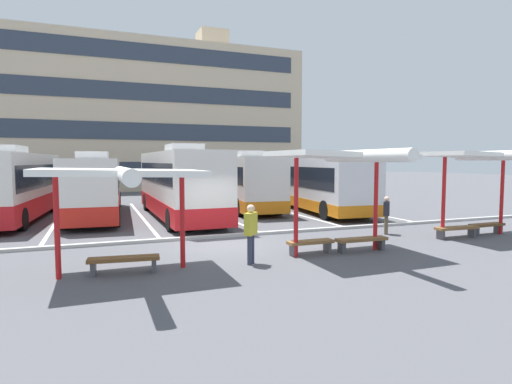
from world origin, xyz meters
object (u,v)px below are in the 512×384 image
coach_bus_2 (179,184)px  bench_3 (362,241)px  waiting_passenger_0 (251,230)px  coach_bus_1 (96,187)px  waiting_passenger_2 (386,213)px  waiting_shelter_1 (122,175)px  waiting_shelter_3 (481,157)px  coach_bus_0 (14,187)px  bench_2 (311,244)px  coach_bus_3 (243,182)px  waiting_shelter_2 (343,158)px  bench_5 (487,226)px  bench_1 (124,261)px  coach_bus_4 (316,183)px  bench_4 (457,229)px

coach_bus_2 → bench_3: bearing=-68.1°
waiting_passenger_0 → coach_bus_1: bearing=108.0°
bench_3 → waiting_passenger_2: size_ratio=1.17×
waiting_shelter_1 → waiting_shelter_3: (13.26, 0.65, 0.50)m
coach_bus_0 → bench_2: size_ratio=6.87×
coach_bus_3 → waiting_shelter_1: size_ratio=2.29×
coach_bus_3 → coach_bus_1: bearing=-175.9°
waiting_shelter_3 → waiting_passenger_0: bearing=-175.7°
waiting_shelter_2 → waiting_shelter_3: waiting_shelter_3 is taller
bench_5 → bench_2: bearing=-176.0°
bench_1 → waiting_passenger_0: bearing=-4.4°
waiting_shelter_2 → bench_2: 2.92m
coach_bus_4 → bench_3: size_ratio=6.22×
waiting_passenger_0 → waiting_passenger_2: 7.38m
coach_bus_1 → waiting_shelter_3: size_ratio=2.59×
waiting_shelter_2 → bench_3: size_ratio=2.72×
bench_2 → waiting_passenger_0: waiting_passenger_0 is taller
coach_bus_4 → waiting_shelter_2: bearing=-115.3°
waiting_shelter_2 → waiting_shelter_3: (6.64, 0.64, 0.04)m
waiting_shelter_2 → waiting_passenger_0: (-3.13, -0.10, -2.07)m
coach_bus_3 → bench_1: (-7.95, -13.19, -1.34)m
bench_4 → waiting_shelter_3: bearing=-12.1°
bench_4 → waiting_passenger_2: (-1.98, 1.71, 0.54)m
bench_5 → bench_3: bearing=-173.1°
bench_2 → bench_3: (1.80, -0.21, 0.01)m
waiting_passenger_0 → waiting_passenger_2: size_ratio=1.12×
coach_bus_4 → waiting_shelter_2: coach_bus_4 is taller
coach_bus_1 → waiting_shelter_1: coach_bus_1 is taller
waiting_shelter_1 → waiting_passenger_2: size_ratio=3.02×
coach_bus_3 → bench_4: bearing=-70.6°
coach_bus_1 → bench_3: bearing=-56.8°
waiting_shelter_1 → bench_5: bearing=4.1°
coach_bus_4 → bench_5: bearing=-76.0°
bench_4 → waiting_passenger_2: bearing=139.1°
coach_bus_1 → waiting_shelter_3: (13.93, -12.10, 1.55)m
coach_bus_1 → coach_bus_3: bearing=4.1°
waiting_passenger_2 → waiting_shelter_2: bearing=-145.9°
coach_bus_3 → bench_2: size_ratio=6.98×
bench_3 → coach_bus_0: bearing=134.4°
coach_bus_0 → waiting_shelter_2: size_ratio=2.15×
coach_bus_3 → waiting_shelter_2: bearing=-95.7°
coach_bus_2 → waiting_passenger_0: bearing=-89.5°
bench_4 → waiting_passenger_2: size_ratio=1.19×
waiting_shelter_2 → bench_2: (-0.90, 0.41, -2.75)m
coach_bus_0 → waiting_shelter_3: (17.73, -11.80, 1.42)m
waiting_passenger_2 → bench_1: bearing=-167.1°
coach_bus_4 → coach_bus_0: bearing=174.2°
coach_bus_2 → waiting_passenger_2: 10.57m
coach_bus_2 → waiting_shelter_1: coach_bus_2 is taller
waiting_shelter_2 → bench_5: waiting_shelter_2 is taller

